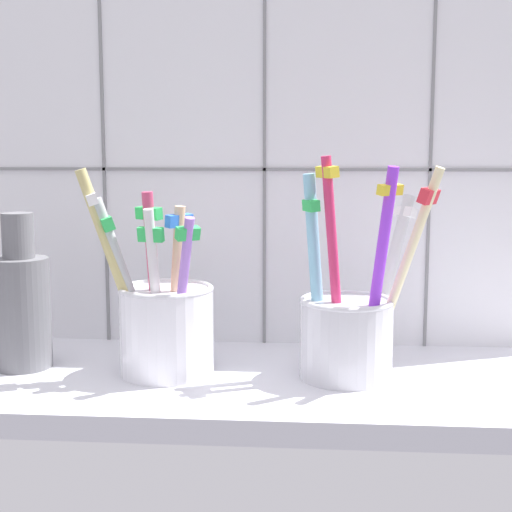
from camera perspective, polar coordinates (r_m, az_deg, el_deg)
counter_slab at (r=66.37cm, az=-0.03°, el=-9.83°), size 64.00×22.00×2.00cm
tile_wall_back at (r=75.04cm, az=0.70°, el=8.94°), size 64.00×2.20×45.00cm
toothbrush_cup_left at (r=66.09cm, az=-6.91°, el=-4.89°), size 11.15×9.11×17.95cm
toothbrush_cup_right at (r=65.10cm, az=7.04°, el=-5.21°), size 11.51×10.34×18.94cm
ceramic_vase at (r=70.18cm, az=-17.39°, el=-3.57°), size 5.12×5.12×13.91cm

